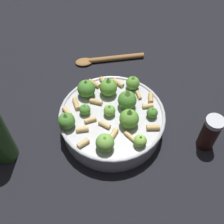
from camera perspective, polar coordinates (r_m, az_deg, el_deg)
ground_plane at (r=0.72m, az=0.00°, el=-3.29°), size 2.40×2.40×0.00m
cooking_pan at (r=0.69m, az=-0.06°, el=-1.34°), size 0.26×0.26×0.12m
pepper_shaker at (r=0.69m, az=19.28°, el=-4.02°), size 0.04×0.04×0.10m
wooden_spoon at (r=0.88m, az=-1.34°, el=10.68°), size 0.21×0.09×0.02m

